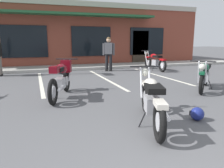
# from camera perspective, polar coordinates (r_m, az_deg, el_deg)

# --- Properties ---
(ground_plane) EXTENTS (80.00, 80.00, 0.00)m
(ground_plane) POSITION_cam_1_polar(r_m,az_deg,el_deg) (5.00, -2.34, -6.41)
(ground_plane) COLOR #515154
(sidewalk_kerb) EXTENTS (22.00, 1.80, 0.14)m
(sidewalk_kerb) POSITION_cam_1_polar(r_m,az_deg,el_deg) (12.06, -12.62, 4.10)
(sidewalk_kerb) COLOR #A8A59E
(sidewalk_kerb) RESTS_ON ground_plane
(brick_storefront_building) EXTENTS (18.30, 7.18, 3.70)m
(brick_storefront_building) POSITION_cam_1_polar(r_m,az_deg,el_deg) (16.04, -14.69, 12.11)
(brick_storefront_building) COLOR brown
(brick_storefront_building) RESTS_ON ground_plane
(painted_stall_lines) EXTENTS (7.48, 4.80, 0.01)m
(painted_stall_lines) POSITION_cam_1_polar(r_m,az_deg,el_deg) (8.55, -9.69, 0.90)
(painted_stall_lines) COLOR silver
(painted_stall_lines) RESTS_ON ground_plane
(motorcycle_foreground_classic) EXTENTS (1.02, 2.03, 0.98)m
(motorcycle_foreground_classic) POSITION_cam_1_polar(r_m,az_deg,el_deg) (4.06, 10.17, -3.97)
(motorcycle_foreground_classic) COLOR black
(motorcycle_foreground_classic) RESTS_ON ground_plane
(motorcycle_red_sportbike) EXTENTS (1.03, 2.02, 0.98)m
(motorcycle_red_sportbike) POSITION_cam_1_polar(r_m,az_deg,el_deg) (6.12, -13.02, 1.68)
(motorcycle_red_sportbike) COLOR black
(motorcycle_red_sportbike) RESTS_ON ground_plane
(motorcycle_silver_naked) EXTENTS (1.68, 1.62, 0.98)m
(motorcycle_silver_naked) POSITION_cam_1_polar(r_m,az_deg,el_deg) (7.37, 22.79, 2.15)
(motorcycle_silver_naked) COLOR black
(motorcycle_silver_naked) RESTS_ON ground_plane
(motorcycle_blue_standard) EXTENTS (0.66, 2.11, 0.98)m
(motorcycle_blue_standard) POSITION_cam_1_polar(r_m,az_deg,el_deg) (11.57, 11.00, 5.83)
(motorcycle_blue_standard) COLOR black
(motorcycle_blue_standard) RESTS_ON ground_plane
(person_in_shorts_foreground) EXTENTS (0.57, 0.40, 1.68)m
(person_in_shorts_foreground) POSITION_cam_1_polar(r_m,az_deg,el_deg) (11.03, -0.87, 8.32)
(person_in_shorts_foreground) COLOR black
(person_in_shorts_foreground) RESTS_ON ground_plane
(helmet_on_pavement) EXTENTS (0.26, 0.26, 0.26)m
(helmet_on_pavement) POSITION_cam_1_polar(r_m,az_deg,el_deg) (4.57, 21.19, -7.21)
(helmet_on_pavement) COLOR navy
(helmet_on_pavement) RESTS_ON ground_plane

